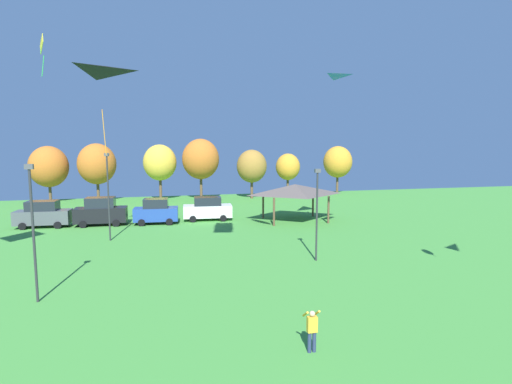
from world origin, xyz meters
name	(u,v)px	position (x,y,z in m)	size (l,w,h in m)	color
person_standing_mid_field	(312,329)	(-0.27, 13.65, 0.88)	(0.52, 0.46, 1.58)	navy
kite_flying_0	(97,97)	(-9.80, 33.61, 10.94)	(4.03, 3.54, 4.72)	black
kite_flying_2	(353,86)	(9.79, 30.73, 12.05)	(2.97, 3.23, 0.16)	blue
kite_flying_6	(42,46)	(-12.97, 31.72, 14.06)	(0.56, 1.34, 2.88)	yellow
parked_car_leftmost	(43,214)	(-15.70, 39.84, 1.18)	(4.73, 2.17, 2.41)	#4C5156
parked_car_second_from_left	(101,212)	(-10.77, 39.56, 1.27)	(4.61, 2.12, 2.61)	black
parked_car_third_from_left	(156,211)	(-5.83, 39.10, 1.18)	(4.14, 2.24, 2.39)	#234299
parked_car_rightmost_in_row	(208,209)	(-0.90, 39.84, 1.15)	(4.84, 2.35, 2.32)	silver
park_pavilion	(295,190)	(7.35, 37.52, 3.08)	(6.94, 5.09, 3.60)	brown
light_post_0	(33,226)	(-11.16, 21.01, 3.66)	(0.36, 0.20, 6.51)	#2D2D33
light_post_1	(108,192)	(-9.27, 33.12, 3.79)	(0.36, 0.20, 6.77)	#2D2D33
light_post_2	(317,209)	(4.22, 24.28, 3.34)	(0.36, 0.20, 5.89)	#2D2D33
treeline_tree_0	(49,167)	(-19.33, 57.33, 4.60)	(4.84, 4.84, 7.27)	brown
treeline_tree_1	(97,164)	(-13.36, 56.56, 4.92)	(4.85, 4.85, 7.60)	brown
treeline_tree_2	(160,163)	(-5.35, 55.74, 5.04)	(4.36, 4.36, 7.45)	brown
treeline_tree_3	(201,159)	(0.01, 55.03, 5.49)	(4.94, 4.94, 8.22)	brown
treeline_tree_4	(252,166)	(6.98, 54.66, 4.46)	(4.14, 4.14, 6.75)	brown
treeline_tree_5	(288,167)	(13.09, 57.30, 4.15)	(3.58, 3.58, 6.14)	brown
treeline_tree_6	(338,162)	(21.13, 57.43, 4.81)	(4.37, 4.37, 7.23)	brown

